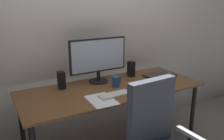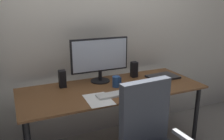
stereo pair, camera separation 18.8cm
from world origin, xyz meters
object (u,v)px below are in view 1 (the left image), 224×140
laptop (159,75)px  speaker_right (131,69)px  mouse (133,89)px  keyboard (115,95)px  monitor (98,57)px  desk (112,95)px  speaker_left (61,80)px  coffee_mug (116,81)px

laptop → speaker_right: (-0.27, 0.16, 0.07)m
mouse → keyboard: bearing=-168.3°
monitor → laptop: bearing=-13.9°
desk → speaker_left: speaker_left is taller
speaker_right → keyboard: bearing=-137.8°
desk → coffee_mug: (0.05, 0.01, 0.13)m
mouse → laptop: mouse is taller
coffee_mug → speaker_right: speaker_right is taller
mouse → speaker_right: bearing=64.2°
monitor → speaker_left: (-0.40, -0.01, -0.18)m
desk → speaker_right: (0.36, 0.21, 0.16)m
speaker_right → speaker_left: bearing=180.0°
desk → keyboard: keyboard is taller
desk → laptop: (0.63, 0.05, 0.09)m
laptop → speaker_right: size_ratio=1.88×
keyboard → speaker_left: (-0.36, 0.39, 0.08)m
desk → speaker_left: (-0.44, 0.21, 0.16)m
mouse → laptop: size_ratio=0.30×
laptop → keyboard: bearing=-165.4°
monitor → mouse: monitor is taller
desk → speaker_left: size_ratio=10.40×
keyboard → mouse: size_ratio=3.02×
desk → laptop: size_ratio=5.52×
keyboard → coffee_mug: bearing=55.3°
speaker_right → desk: bearing=-149.9°
desk → mouse: 0.23m
mouse → desk: bearing=135.1°
keyboard → mouse: (0.22, 0.03, 0.01)m
desk → mouse: mouse is taller
monitor → speaker_right: (0.40, -0.01, -0.18)m
desk → laptop: laptop is taller
speaker_right → monitor: bearing=178.9°
mouse → coffee_mug: bearing=123.6°
monitor → laptop: (0.67, -0.17, -0.25)m
desk → mouse: bearing=-49.8°
coffee_mug → speaker_left: bearing=157.4°
coffee_mug → mouse: bearing=-61.3°
coffee_mug → laptop: 0.59m
speaker_left → laptop: bearing=-8.4°
coffee_mug → speaker_right: size_ratio=0.62×
mouse → laptop: 0.53m
desk → keyboard: size_ratio=6.09×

